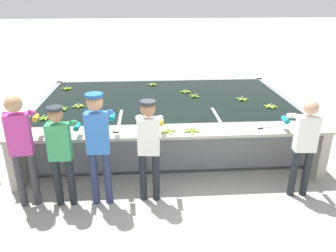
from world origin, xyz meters
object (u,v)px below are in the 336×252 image
at_px(worker_1, 60,147).
at_px(worker_2, 98,138).
at_px(banana_bunch_ledge_0, 168,131).
at_px(worker_0, 21,141).
at_px(banana_bunch_floating_5, 67,88).
at_px(worker_4, 304,140).
at_px(banana_bunch_floating_2, 186,92).
at_px(banana_bunch_floating_4, 152,85).
at_px(banana_bunch_floating_7, 61,109).
at_px(knife_1, 264,128).
at_px(banana_bunch_floating_1, 79,106).
at_px(knife_0, 120,133).
at_px(banana_bunch_ledge_1, 191,131).
at_px(banana_bunch_floating_8, 271,106).
at_px(banana_bunch_floating_6, 194,96).
at_px(banana_bunch_floating_0, 242,99).
at_px(worker_3, 149,142).
at_px(banana_bunch_floating_3, 45,118).

xyz_separation_m(worker_1, worker_2, (0.55, -0.01, 0.13)).
height_order(worker_2, banana_bunch_ledge_0, worker_2).
bearing_deg(worker_0, banana_bunch_floating_5, 90.83).
distance_m(worker_4, banana_bunch_floating_5, 5.36).
relative_size(banana_bunch_floating_2, banana_bunch_floating_4, 1.00).
bearing_deg(banana_bunch_floating_7, knife_1, -18.41).
relative_size(banana_bunch_floating_1, knife_0, 0.80).
bearing_deg(knife_0, banana_bunch_ledge_1, -1.30).
relative_size(worker_2, worker_4, 1.10).
bearing_deg(banana_bunch_floating_5, banana_bunch_floating_8, -20.58).
xyz_separation_m(worker_1, banana_bunch_floating_6, (2.31, 2.45, -0.02)).
xyz_separation_m(banana_bunch_floating_0, banana_bunch_floating_5, (-3.90, 1.11, 0.00)).
distance_m(banana_bunch_floating_4, knife_0, 3.01).
bearing_deg(banana_bunch_floating_0, banana_bunch_floating_1, -176.16).
distance_m(worker_0, banana_bunch_floating_2, 3.89).
relative_size(worker_4, knife_1, 4.72).
distance_m(banana_bunch_floating_2, banana_bunch_floating_7, 2.76).
bearing_deg(worker_3, knife_1, 15.56).
height_order(worker_3, banana_bunch_floating_4, worker_3).
bearing_deg(banana_bunch_floating_8, worker_3, -146.69).
distance_m(worker_2, banana_bunch_floating_0, 3.50).
relative_size(banana_bunch_ledge_0, knife_1, 0.82).
height_order(banana_bunch_floating_3, banana_bunch_floating_8, same).
bearing_deg(banana_bunch_ledge_0, banana_bunch_floating_7, 147.76).
relative_size(worker_2, worker_3, 1.08).
bearing_deg(banana_bunch_floating_0, banana_bunch_floating_3, -167.28).
xyz_separation_m(banana_bunch_floating_4, banana_bunch_floating_6, (0.89, -1.04, 0.00)).
relative_size(worker_4, banana_bunch_floating_7, 5.65).
height_order(banana_bunch_floating_4, banana_bunch_floating_5, same).
xyz_separation_m(banana_bunch_floating_4, banana_bunch_floating_7, (-1.82, -1.71, -0.00)).
xyz_separation_m(banana_bunch_floating_1, banana_bunch_floating_6, (2.41, 0.52, 0.00)).
relative_size(banana_bunch_floating_5, knife_0, 0.80).
bearing_deg(worker_2, banana_bunch_ledge_1, 19.90).
height_order(banana_bunch_floating_6, banana_bunch_ledge_0, banana_bunch_ledge_0).
bearing_deg(worker_0, banana_bunch_floating_6, 40.19).
xyz_separation_m(banana_bunch_floating_2, banana_bunch_floating_7, (-2.56, -1.03, -0.00)).
bearing_deg(banana_bunch_floating_8, knife_0, -159.17).
height_order(worker_1, banana_bunch_floating_5, worker_1).
bearing_deg(banana_bunch_floating_3, worker_1, -65.72).
bearing_deg(banana_bunch_floating_1, banana_bunch_ledge_0, -39.80).
bearing_deg(worker_3, knife_0, 132.93).
xyz_separation_m(worker_4, knife_0, (-2.82, 0.54, -0.02)).
bearing_deg(banana_bunch_floating_6, banana_bunch_floating_5, 164.37).
distance_m(banana_bunch_floating_5, banana_bunch_floating_7, 1.50).
distance_m(banana_bunch_floating_4, banana_bunch_floating_5, 2.03).
xyz_separation_m(worker_4, knife_1, (-0.43, 0.58, -0.02)).
distance_m(worker_3, worker_4, 2.36).
relative_size(worker_2, banana_bunch_floating_5, 6.34).
distance_m(worker_2, banana_bunch_floating_2, 3.25).
distance_m(banana_bunch_floating_1, knife_1, 3.58).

